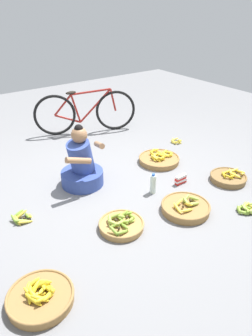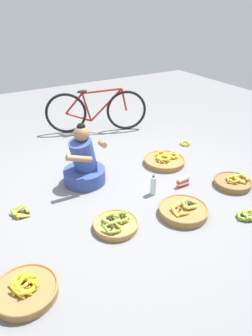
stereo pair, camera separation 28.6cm
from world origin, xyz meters
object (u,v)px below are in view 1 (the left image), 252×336
object	(u,v)px
banana_basket_back_center	(159,159)
banana_basket_back_left	(229,177)
banana_basket_back_right	(121,224)
bicycle_leaning	(86,112)
packet_carton_stack	(181,179)
vendor_woman_front	(82,166)
water_bottle	(153,184)
banana_basket_near_bicycle	(186,207)
loose_bananas_near_vendor	(22,218)
loose_bananas_mid_left	(248,209)
loose_bananas_front_right	(176,141)
banana_basket_front_left	(40,297)

from	to	relation	value
banana_basket_back_center	banana_basket_back_left	xyz separation A→B (m)	(0.38, -0.90, -0.00)
banana_basket_back_right	bicycle_leaning	bearing A→B (deg)	68.06
banana_basket_back_center	banana_basket_back_left	bearing A→B (deg)	-67.09
banana_basket_back_right	packet_carton_stack	xyz separation A→B (m)	(1.10, 0.28, 0.01)
vendor_woman_front	water_bottle	size ratio (longest dim) A/B	3.06
water_bottle	banana_basket_near_bicycle	bearing A→B (deg)	-83.88
vendor_woman_front	loose_bananas_near_vendor	distance (m)	0.94
banana_basket_near_bicycle	loose_bananas_near_vendor	size ratio (longest dim) A/B	2.50
vendor_woman_front	banana_basket_near_bicycle	bearing A→B (deg)	-61.33
loose_bananas_mid_left	loose_bananas_front_right	xyz separation A→B (m)	(0.64, 1.79, -0.00)
bicycle_leaning	loose_bananas_mid_left	size ratio (longest dim) A/B	5.75
banana_basket_back_center	loose_bananas_near_vendor	distance (m)	2.04
banana_basket_back_left	loose_bananas_near_vendor	xyz separation A→B (m)	(-2.42, 0.74, -0.02)
banana_basket_back_right	loose_bananas_mid_left	xyz separation A→B (m)	(1.29, -0.57, -0.02)
loose_bananas_near_vendor	loose_bananas_mid_left	xyz separation A→B (m)	(2.07, -1.29, -0.00)
packet_carton_stack	vendor_woman_front	bearing A→B (deg)	144.70
vendor_woman_front	bicycle_leaning	distance (m)	1.72
vendor_woman_front	banana_basket_back_right	world-z (taller)	vendor_woman_front
banana_basket_back_left	water_bottle	distance (m)	1.03
banana_basket_back_center	banana_basket_near_bicycle	size ratio (longest dim) A/B	1.07
vendor_woman_front	banana_basket_front_left	xyz separation A→B (m)	(-1.11, -1.34, -0.20)
water_bottle	loose_bananas_mid_left	bearing A→B (deg)	-55.63
banana_basket_back_center	banana_basket_back_right	xyz separation A→B (m)	(-1.26, -0.87, -0.00)
bicycle_leaning	banana_basket_back_center	bearing A→B (deg)	-80.07
bicycle_leaning	banana_basket_front_left	xyz separation A→B (m)	(-2.00, -2.81, -0.31)
banana_basket_back_left	loose_bananas_front_right	xyz separation A→B (m)	(0.28, 1.25, -0.02)
banana_basket_back_center	banana_basket_front_left	distance (m)	2.59
vendor_woman_front	banana_basket_front_left	bearing A→B (deg)	-129.63
vendor_woman_front	loose_bananas_near_vendor	size ratio (longest dim) A/B	3.69
banana_basket_back_left	water_bottle	world-z (taller)	water_bottle
banana_basket_back_left	banana_basket_back_center	bearing A→B (deg)	112.91
banana_basket_back_left	water_bottle	size ratio (longest dim) A/B	1.77
banana_basket_front_left	water_bottle	distance (m)	1.83
banana_basket_near_bicycle	water_bottle	xyz separation A→B (m)	(-0.05, 0.49, 0.07)
loose_bananas_front_right	packet_carton_stack	distance (m)	1.25
banana_basket_front_left	loose_bananas_mid_left	distance (m)	2.31
vendor_woman_front	loose_bananas_mid_left	xyz separation A→B (m)	(1.19, -1.56, -0.22)
vendor_woman_front	water_bottle	bearing A→B (deg)	-48.83
bicycle_leaning	packet_carton_stack	world-z (taller)	bicycle_leaning
loose_bananas_mid_left	water_bottle	size ratio (longest dim) A/B	1.08
banana_basket_back_left	loose_bananas_mid_left	bearing A→B (deg)	-122.82
packet_carton_stack	bicycle_leaning	bearing A→B (deg)	92.98
loose_bananas_near_vendor	loose_bananas_front_right	distance (m)	2.75
banana_basket_back_left	vendor_woman_front	bearing A→B (deg)	146.76
loose_bananas_front_right	banana_basket_back_right	bearing A→B (deg)	-147.68
banana_basket_near_bicycle	loose_bananas_front_right	xyz separation A→B (m)	(1.19, 1.39, -0.02)
vendor_woman_front	loose_bananas_front_right	size ratio (longest dim) A/B	4.02
loose_bananas_front_right	packet_carton_stack	size ratio (longest dim) A/B	1.14
banana_basket_near_bicycle	water_bottle	distance (m)	0.50
banana_basket_front_left	loose_bananas_mid_left	xyz separation A→B (m)	(2.30, -0.21, -0.02)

